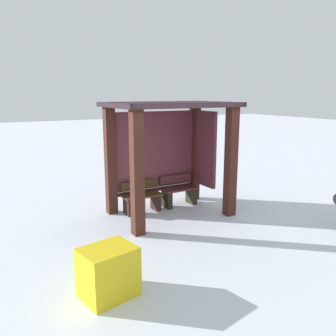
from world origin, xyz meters
TOP-DOWN VIEW (x-y plane):
  - ground_plane at (0.00, 0.00)m, footprint 60.00×60.00m
  - bus_shelter at (0.10, 0.19)m, footprint 2.65×1.83m
  - bench_left_inside at (-0.50, 0.44)m, footprint 0.90×0.40m
  - bench_center_inside at (0.50, 0.44)m, footprint 0.90×0.42m
  - grit_bin at (-2.35, -2.42)m, footprint 0.80×0.69m

SIDE VIEW (x-z plane):
  - ground_plane at x=0.00m, z-range 0.00..0.00m
  - bench_left_inside at x=-0.50m, z-range -0.05..0.65m
  - bench_center_inside at x=0.50m, z-range -0.05..0.68m
  - grit_bin at x=-2.35m, z-range 0.00..0.69m
  - bus_shelter at x=0.10m, z-range 0.44..2.95m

